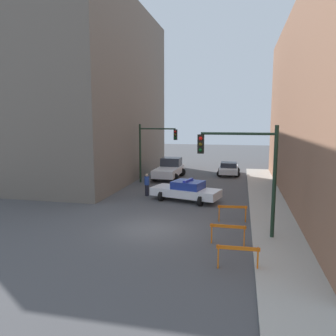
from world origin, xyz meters
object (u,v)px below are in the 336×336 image
Objects in this scene: white_truck at (169,169)px; barrier_back at (232,211)px; barrier_mid at (228,231)px; traffic_light_near at (249,164)px; pedestrian_crossing at (147,184)px; traffic_light_far at (152,145)px; barrier_front at (238,254)px; police_car at (186,191)px; parked_car_near at (229,168)px.

barrier_back is at bearing -62.49° from white_truck.
white_truck reaches higher than barrier_back.
barrier_mid is at bearing -91.65° from barrier_back.
traffic_light_near reaches higher than barrier_mid.
traffic_light_near is 10.51m from pedestrian_crossing.
barrier_mid is at bearing -61.71° from traffic_light_far.
pedestrian_crossing is at bearing 133.96° from traffic_light_near.
barrier_mid is 3.44m from barrier_back.
barrier_back is (7.31, -9.95, -2.78)m from traffic_light_far.
traffic_light_far is (-8.03, 12.32, -0.13)m from traffic_light_near.
white_truck is at bearing 111.21° from barrier_mid.
barrier_front is (7.68, -15.87, -2.78)m from traffic_light_far.
pedestrian_crossing is at bearing 89.48° from police_car.
traffic_light_near reaches higher than parked_car_near.
traffic_light_near is 1.20× the size of parked_car_near.
barrier_back is (0.10, 3.44, 0.00)m from barrier_mid.
police_car is (4.05, -5.86, -2.67)m from traffic_light_far.
traffic_light_far is 3.76m from white_truck.
white_truck is at bearing -150.88° from parked_car_near.
traffic_light_far is 0.96× the size of white_truck.
white_truck is at bearing 115.21° from traffic_light_near.
barrier_front is (6.70, -10.86, -0.24)m from pedestrian_crossing.
white_truck is at bearing 116.66° from barrier_back.
barrier_front is (-0.35, -3.54, -2.91)m from traffic_light_near.
traffic_light_far is 3.25× the size of barrier_front.
pedestrian_crossing reaches higher than police_car.
police_car is 8.16m from barrier_mid.
barrier_mid is (6.22, -16.03, -0.29)m from white_truck.
white_truck is 1.25× the size of parked_car_near.
barrier_front is 2.52m from barrier_mid.
white_truck is 14.09m from barrier_back.
police_car is 3.02× the size of pedestrian_crossing.
parked_car_near is at bearing 156.14° from pedestrian_crossing.
barrier_front is (6.69, -18.51, -0.29)m from white_truck.
traffic_light_near is 1.00× the size of traffic_light_far.
barrier_front is 1.00× the size of barrier_back.
traffic_light_near is 0.96× the size of white_truck.
barrier_back is at bearing 93.59° from barrier_front.
white_truck reaches higher than police_car.
white_truck is at bearing 34.94° from police_car.
barrier_front is 1.00× the size of barrier_mid.
police_car reaches higher than barrier_back.
traffic_light_near is 14.71m from traffic_light_far.
traffic_light_near reaches higher than police_car.
traffic_light_far reaches higher than police_car.
pedestrian_crossing is 1.04× the size of barrier_back.
pedestrian_crossing is at bearing -117.89° from parked_car_near.
traffic_light_near reaches higher than barrier_back.
pedestrian_crossing is 12.77m from barrier_front.
police_car is at bearing -69.32° from white_truck.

